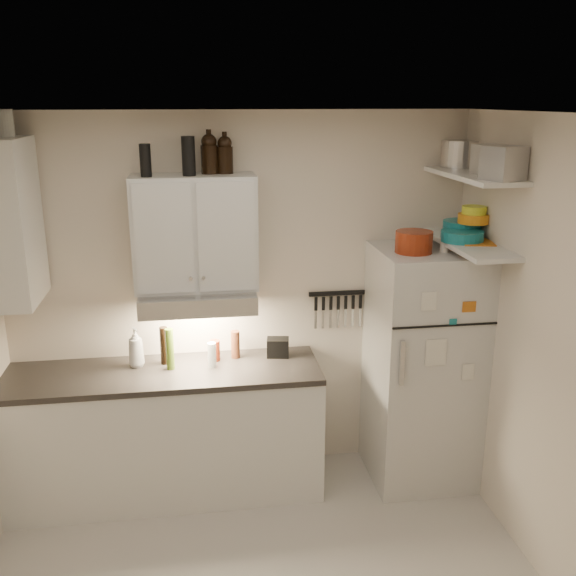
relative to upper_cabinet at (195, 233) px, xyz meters
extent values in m
cube|color=silver|center=(0.30, -1.33, 0.78)|extent=(3.20, 3.00, 0.02)
cube|color=beige|center=(0.30, 0.18, -0.53)|extent=(3.20, 0.02, 2.60)
cube|color=beige|center=(1.91, -1.33, -0.53)|extent=(0.02, 3.00, 2.60)
cube|color=silver|center=(-0.25, -0.14, -1.39)|extent=(2.10, 0.60, 0.88)
cube|color=#2D2926|center=(-0.25, -0.14, -0.93)|extent=(2.10, 0.62, 0.04)
cube|color=silver|center=(0.00, 0.00, 0.00)|extent=(0.80, 0.33, 0.75)
cube|color=silver|center=(-1.14, -0.14, 0.12)|extent=(0.33, 0.55, 1.00)
cube|color=silver|center=(0.00, -0.06, -0.44)|extent=(0.76, 0.46, 0.12)
cube|color=silver|center=(1.55, -0.18, -0.98)|extent=(0.70, 0.68, 1.70)
cube|color=silver|center=(1.75, -0.31, 0.38)|extent=(0.30, 0.95, 0.03)
cube|color=silver|center=(1.75, -0.31, -0.07)|extent=(0.30, 0.95, 0.03)
cube|color=black|center=(1.00, 0.15, -0.51)|extent=(0.42, 0.02, 0.03)
cylinder|color=maroon|center=(1.41, -0.25, -0.05)|extent=(0.24, 0.24, 0.14)
cube|color=#BB6217|center=(1.80, -0.34, -0.08)|extent=(0.24, 0.28, 0.08)
cylinder|color=silver|center=(1.61, -0.26, -0.08)|extent=(0.07, 0.07, 0.10)
cylinder|color=silver|center=(1.81, 0.06, 0.48)|extent=(0.32, 0.32, 0.18)
cube|color=#AAAAAD|center=(1.83, -0.37, 0.48)|extent=(0.21, 0.20, 0.18)
cube|color=#AAAAAD|center=(1.77, -0.67, 0.49)|extent=(0.25, 0.25, 0.19)
cylinder|color=#16747E|center=(1.79, -0.12, 0.00)|extent=(0.26, 0.26, 0.10)
cylinder|color=orange|center=(1.82, -0.21, 0.08)|extent=(0.20, 0.20, 0.06)
cylinder|color=yellow|center=(1.82, -0.21, 0.14)|extent=(0.16, 0.16, 0.05)
cylinder|color=#16747E|center=(1.72, -0.29, -0.02)|extent=(0.29, 0.29, 0.07)
cylinder|color=black|center=(-0.02, -0.05, 0.50)|extent=(0.11, 0.11, 0.24)
cylinder|color=black|center=(-0.29, -0.07, 0.48)|extent=(0.08, 0.08, 0.20)
cylinder|color=silver|center=(-1.09, -0.07, 0.70)|extent=(0.15, 0.15, 0.16)
imported|color=silver|center=(-0.43, -0.03, -0.75)|extent=(0.15, 0.15, 0.30)
cylinder|color=brown|center=(0.25, 0.02, -0.81)|extent=(0.08, 0.08, 0.20)
cylinder|color=#486318|center=(-0.20, -0.11, -0.76)|extent=(0.07, 0.07, 0.28)
cylinder|color=black|center=(-0.24, -0.01, -0.77)|extent=(0.06, 0.06, 0.26)
cylinder|color=silver|center=(0.08, -0.12, -0.82)|extent=(0.07, 0.07, 0.17)
cylinder|color=maroon|center=(0.10, -0.01, -0.83)|extent=(0.08, 0.08, 0.15)
cube|color=black|center=(0.54, 0.00, -0.84)|extent=(0.17, 0.13, 0.13)
camera|label=1|loc=(-0.01, -4.17, 0.84)|focal=40.00mm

